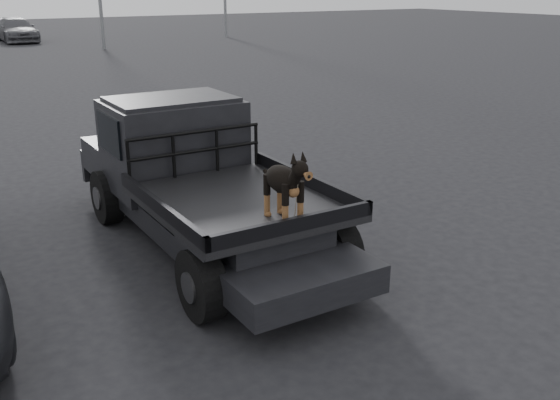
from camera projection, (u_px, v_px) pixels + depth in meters
ground at (199, 304)px, 6.66m from camera, size 120.00×120.00×0.00m
flatbed_ute at (205, 212)px, 8.01m from camera, size 2.00×5.40×0.92m
ute_cab at (173, 129)px, 8.48m from camera, size 1.72×1.30×0.88m
headache_rack at (196, 153)px, 7.93m from camera, size 1.80×0.08×0.55m
dog at (284, 186)px, 6.35m from camera, size 0.32×0.60×0.74m
distant_car_b at (16, 30)px, 36.17m from camera, size 1.96×4.63×1.34m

